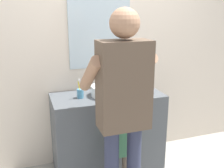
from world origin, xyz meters
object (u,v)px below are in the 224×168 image
(child_toddler, at_px, (120,144))
(toothbrush_cup, at_px, (80,93))
(soap_bottle, at_px, (134,86))
(adult_parent, at_px, (123,98))

(child_toddler, bearing_deg, toothbrush_cup, 127.48)
(soap_bottle, relative_size, child_toddler, 0.20)
(toothbrush_cup, bearing_deg, child_toddler, -52.52)
(toothbrush_cup, distance_m, child_toddler, 0.66)
(soap_bottle, xyz_separation_m, adult_parent, (-0.39, -0.67, 0.12))
(soap_bottle, bearing_deg, child_toddler, -127.57)
(toothbrush_cup, bearing_deg, adult_parent, -72.28)
(child_toddler, relative_size, adult_parent, 0.46)
(soap_bottle, distance_m, adult_parent, 0.79)
(toothbrush_cup, relative_size, child_toddler, 0.25)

